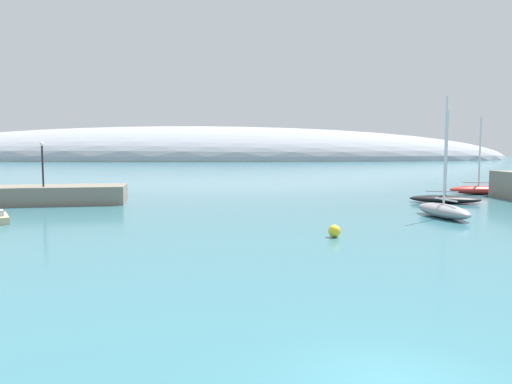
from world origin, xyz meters
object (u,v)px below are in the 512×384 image
Objects in this scene: sailboat_black_mid_mooring at (445,198)px; harbor_lamp_post at (42,159)px; sailboat_grey_near_shore at (443,210)px; mooring_buoy_yellow at (334,231)px; sailboat_red_outer_mooring at (478,189)px.

harbor_lamp_post is at bearing -160.18° from sailboat_black_mid_mooring.
sailboat_grey_near_shore is 2.22× the size of harbor_lamp_post.
mooring_buoy_yellow is at bearing -34.52° from harbor_lamp_post.
harbor_lamp_post is at bearing 65.64° from sailboat_grey_near_shore.
sailboat_grey_near_shore is 34.08m from harbor_lamp_post.
sailboat_black_mid_mooring is 37.13m from harbor_lamp_post.
sailboat_grey_near_shore is 12.33m from mooring_buoy_yellow.
sailboat_red_outer_mooring is 11.96× the size of mooring_buoy_yellow.
sailboat_grey_near_shore is at bearing 39.25° from mooring_buoy_yellow.
sailboat_grey_near_shore is at bearing -14.07° from harbor_lamp_post.
mooring_buoy_yellow is 28.56m from harbor_lamp_post.
sailboat_black_mid_mooring is 11.94× the size of mooring_buoy_yellow.
sailboat_grey_near_shore is at bearing -114.67° from sailboat_red_outer_mooring.
mooring_buoy_yellow is 0.18× the size of harbor_lamp_post.
mooring_buoy_yellow is (-9.55, -7.80, -0.22)m from sailboat_grey_near_shore.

